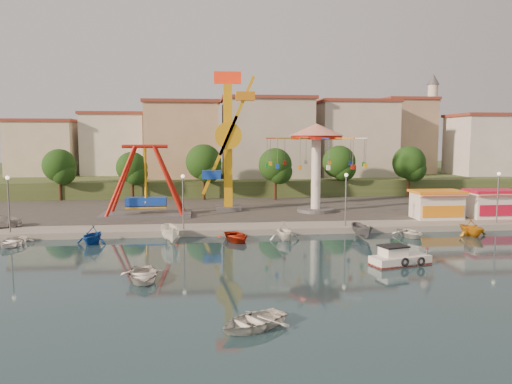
{
  "coord_description": "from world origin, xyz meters",
  "views": [
    {
      "loc": [
        -6.02,
        -34.88,
        9.39
      ],
      "look_at": [
        -0.86,
        14.0,
        4.0
      ],
      "focal_mm": 35.0,
      "sensor_mm": 36.0,
      "label": 1
    }
  ],
  "objects": [
    {
      "name": "building_0",
      "position": [
        -33.37,
        46.06,
        8.93
      ],
      "size": [
        9.26,
        9.53,
        11.87
      ],
      "primitive_type": "cube",
      "color": "beige",
      "rests_on": "hill_terrace"
    },
    {
      "name": "tree_0",
      "position": [
        -26.0,
        36.98,
        5.47
      ],
      "size": [
        4.6,
        4.6,
        7.19
      ],
      "color": "#382314",
      "rests_on": "quay_deck"
    },
    {
      "name": "ground",
      "position": [
        0.0,
        0.0,
        0.0
      ],
      "size": [
        200.0,
        200.0,
        0.0
      ],
      "primitive_type": "plane",
      "color": "#162F3D",
      "rests_on": "ground"
    },
    {
      "name": "rowboat_b",
      "position": [
        -3.7,
        -11.27,
        0.39
      ],
      "size": [
        4.67,
        4.4,
        0.79
      ],
      "primitive_type": "imported",
      "rotation": [
        0.0,
        0.0,
        -0.97
      ],
      "color": "silver",
      "rests_on": "ground"
    },
    {
      "name": "lamp_post_2",
      "position": [
        8.0,
        13.0,
        3.1
      ],
      "size": [
        0.14,
        0.14,
        5.0
      ],
      "primitive_type": "cylinder",
      "color": "#59595E",
      "rests_on": "quay_deck"
    },
    {
      "name": "building_5",
      "position": [
        32.37,
        50.33,
        8.61
      ],
      "size": [
        12.77,
        10.96,
        11.21
      ],
      "primitive_type": "cube",
      "color": "tan",
      "rests_on": "hill_terrace"
    },
    {
      "name": "cabin_motorboat",
      "position": [
        8.32,
        0.01,
        0.42
      ],
      "size": [
        4.74,
        2.79,
        1.57
      ],
      "rotation": [
        0.0,
        0.0,
        0.26
      ],
      "color": "white",
      "rests_on": "ground"
    },
    {
      "name": "moored_boat_3",
      "position": [
        -3.15,
        9.8,
        0.42
      ],
      "size": [
        3.76,
        4.6,
        0.83
      ],
      "primitive_type": "imported",
      "rotation": [
        0.0,
        0.0,
        0.24
      ],
      "color": "#B9270E",
      "rests_on": "ground"
    },
    {
      "name": "moored_boat_2",
      "position": [
        -9.05,
        9.8,
        0.79
      ],
      "size": [
        2.33,
        4.31,
        1.58
      ],
      "primitive_type": "imported",
      "rotation": [
        0.0,
        0.0,
        0.2
      ],
      "color": "white",
      "rests_on": "ground"
    },
    {
      "name": "moored_boat_6",
      "position": [
        13.47,
        9.8,
        0.39
      ],
      "size": [
        2.99,
        3.98,
        0.78
      ],
      "primitive_type": "imported",
      "rotation": [
        0.0,
        0.0,
        0.08
      ],
      "color": "white",
      "rests_on": "ground"
    },
    {
      "name": "pirate_ship_ride",
      "position": [
        -12.47,
        21.62,
        4.39
      ],
      "size": [
        10.0,
        5.0,
        8.0
      ],
      "color": "#59595E",
      "rests_on": "quay_deck"
    },
    {
      "name": "building_6",
      "position": [
        44.15,
        48.77,
        9.18
      ],
      "size": [
        8.23,
        8.98,
        12.36
      ],
      "primitive_type": "cube",
      "color": "silver",
      "rests_on": "hill_terrace"
    },
    {
      "name": "building_4",
      "position": [
        19.07,
        52.2,
        7.62
      ],
      "size": [
        10.75,
        9.23,
        9.24
      ],
      "primitive_type": "cube",
      "color": "beige",
      "rests_on": "hill_terrace"
    },
    {
      "name": "moored_boat_1",
      "position": [
        -15.88,
        9.8,
        0.82
      ],
      "size": [
        3.47,
        3.77,
        1.65
      ],
      "primitive_type": "imported",
      "rotation": [
        0.0,
        0.0,
        -0.29
      ],
      "color": "#12429E",
      "rests_on": "ground"
    },
    {
      "name": "rowboat_a",
      "position": [
        -10.08,
        -2.3,
        0.42
      ],
      "size": [
        3.47,
        4.43,
        0.84
      ],
      "primitive_type": "imported",
      "rotation": [
        0.0,
        0.0,
        0.15
      ],
      "color": "silver",
      "rests_on": "ground"
    },
    {
      "name": "asphalt_pad",
      "position": [
        0.0,
        30.0,
        0.6
      ],
      "size": [
        90.0,
        28.0,
        0.01
      ],
      "primitive_type": "cube",
      "color": "#4C4944",
      "rests_on": "quay_deck"
    },
    {
      "name": "tree_2",
      "position": [
        -6.0,
        35.81,
        5.92
      ],
      "size": [
        5.02,
        5.02,
        7.85
      ],
      "color": "#382314",
      "rests_on": "quay_deck"
    },
    {
      "name": "lamp_post_0",
      "position": [
        -24.0,
        13.0,
        3.1
      ],
      "size": [
        0.14,
        0.14,
        5.0
      ],
      "primitive_type": "cylinder",
      "color": "#59595E",
      "rests_on": "quay_deck"
    },
    {
      "name": "quay_deck",
      "position": [
        0.0,
        62.0,
        0.3
      ],
      "size": [
        200.0,
        100.0,
        0.6
      ],
      "primitive_type": "cube",
      "color": "#9E998E",
      "rests_on": "ground"
    },
    {
      "name": "building_3",
      "position": [
        5.6,
        48.8,
        7.6
      ],
      "size": [
        12.59,
        10.5,
        9.2
      ],
      "primitive_type": "cube",
      "color": "beige",
      "rests_on": "hill_terrace"
    },
    {
      "name": "wave_swinger",
      "position": [
        7.15,
        22.63,
        8.2
      ],
      "size": [
        11.6,
        11.6,
        10.4
      ],
      "color": "#59595E",
      "rests_on": "quay_deck"
    },
    {
      "name": "moored_boat_0",
      "position": [
        -22.68,
        9.8,
        0.39
      ],
      "size": [
        3.02,
        4.01,
        0.79
      ],
      "primitive_type": "imported",
      "rotation": [
        0.0,
        0.0,
        -0.08
      ],
      "color": "white",
      "rests_on": "ground"
    },
    {
      "name": "building_1",
      "position": [
        -21.33,
        51.38,
        7.32
      ],
      "size": [
        12.33,
        9.01,
        8.63
      ],
      "primitive_type": "cube",
      "color": "silver",
      "rests_on": "hill_terrace"
    },
    {
      "name": "building_2",
      "position": [
        -8.19,
        51.96,
        8.62
      ],
      "size": [
        11.95,
        9.28,
        11.23
      ],
      "primitive_type": "cube",
      "color": "tan",
      "rests_on": "hill_terrace"
    },
    {
      "name": "lamp_post_1",
      "position": [
        -8.0,
        13.0,
        3.1
      ],
      "size": [
        0.14,
        0.14,
        5.0
      ],
      "primitive_type": "cylinder",
      "color": "#59595E",
      "rests_on": "quay_deck"
    },
    {
      "name": "booth_mid",
      "position": [
        25.54,
        16.49,
        2.16
      ],
      "size": [
        5.4,
        3.78,
        3.08
      ],
      "color": "white",
      "rests_on": "quay_deck"
    },
    {
      "name": "tree_5",
      "position": [
        24.0,
        35.54,
        5.71
      ],
      "size": [
        4.83,
        4.83,
        7.54
      ],
      "color": "#382314",
      "rests_on": "quay_deck"
    },
    {
      "name": "lamp_post_3",
      "position": [
        24.0,
        13.0,
        3.1
      ],
      "size": [
        0.14,
        0.14,
        5.0
      ],
      "primitive_type": "cylinder",
      "color": "#59595E",
      "rests_on": "quay_deck"
    },
    {
      "name": "tree_3",
      "position": [
        4.0,
        34.36,
        5.55
      ],
      "size": [
        4.68,
        4.68,
        7.32
      ],
      "color": "#382314",
      "rests_on": "quay_deck"
    },
    {
      "name": "moored_boat_4",
      "position": [
        1.3,
        9.8,
        0.84
      ],
      "size": [
        3.16,
        3.54,
        1.69
      ],
      "primitive_type": "imported",
      "rotation": [
        0.0,
        0.0,
        0.13
      ],
      "color": "white",
      "rests_on": "ground"
    },
    {
      "name": "kamikaze_tower",
      "position": [
        -2.87,
        24.73,
        8.57
      ],
      "size": [
        4.78,
        3.1,
        16.5
      ],
      "color": "#59595E",
      "rests_on": "quay_deck"
    },
    {
      "name": "hill_terrace",
      "position": [
        0.0,
        67.0,
        1.5
      ],
      "size": [
        200.0,
        60.0,
        3.0
      ],
      "primitive_type": "cube",
      "color": "#384C26",
      "rests_on": "ground"
    },
    {
      "name": "moored_boat_5",
      "position": [
        8.7,
        9.8,
        0.69
      ],
      "size": [
        1.66,
        3.7,
        1.39
      ],
      "primitive_type": "imported",
      "rotation": [
        0.0,
        0.0,
        0.09
      ],
      "color": "#55555A",
      "rests_on": "ground"
    },
    {
      "name": "moored_boat_7",
      "position": [
        19.49,
        9.8,
        0.85
      ],
      "size": [
        3.45,
        3.78,
        1.71
      ],
      "primitive_type": "imported",
      "rotation": [
        0.0,
        0.0,
        0.23
      ],
      "color": "orange",
      "rests_on": "ground"
    },
    {
      "name": "tree_4",
      "position": [
        14.0,
        37.35,
        5.75
      ],
      "size": [
        4.86,
        4.86,
        7.6
      ],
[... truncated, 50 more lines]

